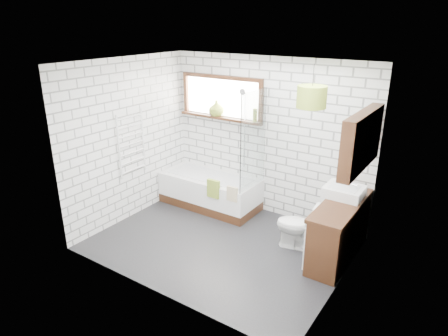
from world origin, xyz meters
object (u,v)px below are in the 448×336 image
Objects in this scene: basin at (344,192)px; toilet at (300,226)px; bathtub at (210,191)px; vanity at (339,231)px; pendant at (312,97)px.

toilet is at bearing -146.93° from basin.
basin is at bearing -2.41° from bathtub.
bathtub is 2.35m from basin.
bathtub is 1.22× the size of vanity.
vanity is 0.52m from basin.
pendant is (1.81, -0.32, 1.83)m from bathtub.
basin is (2.27, -0.10, 0.58)m from bathtub.
basin is 1.32× the size of pendant.
bathtub is at bearing 169.92° from pendant.
pendant is (-0.53, 0.00, 1.71)m from vanity.
bathtub is at bearing 172.11° from vanity.
basin is (-0.06, 0.23, 0.46)m from vanity.
pendant is at bearing 179.76° from vanity.
basin is 0.76m from toilet.
vanity is (2.33, -0.32, 0.12)m from bathtub.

